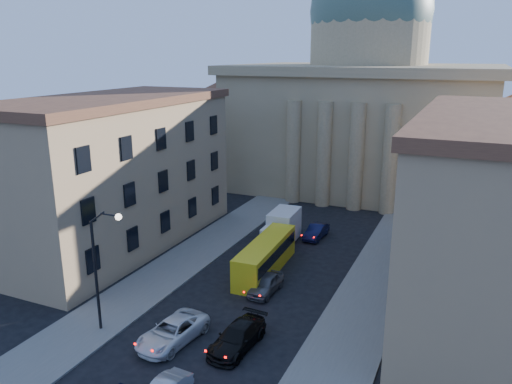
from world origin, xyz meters
TOP-DOWN VIEW (x-y plane):
  - sidewalk_left at (-8.50, 18.00)m, footprint 5.00×60.00m
  - sidewalk_right at (8.50, 18.00)m, footprint 5.00×60.00m
  - church at (0.00, 55.47)m, footprint 68.02×28.76m
  - building_left at (-17.00, 22.00)m, footprint 11.60×26.60m
  - building_right at (17.00, 22.00)m, footprint 11.60×26.60m
  - street_lamp at (-6.97, 8.00)m, footprint 2.62×0.44m
  - car_left_mid at (-2.09, 8.76)m, footprint 3.23×5.85m
  - car_right_mid at (2.14, 9.94)m, footprint 2.48×5.42m
  - car_right_far at (0.80, 17.88)m, footprint 1.87×4.36m
  - car_right_distant at (0.80, 31.32)m, footprint 1.70×4.37m
  - city_bus at (-0.80, 21.56)m, footprint 2.71×10.07m
  - box_truck at (-1.84, 28.09)m, footprint 2.61×6.13m

SIDE VIEW (x-z plane):
  - sidewalk_left at x=-8.50m, z-range 0.00..0.15m
  - sidewalk_right at x=8.50m, z-range 0.00..0.15m
  - car_right_distant at x=0.80m, z-range 0.00..1.42m
  - car_right_far at x=0.80m, z-range 0.00..1.47m
  - car_right_mid at x=2.14m, z-range 0.00..1.54m
  - car_left_mid at x=-2.09m, z-range 0.00..1.55m
  - city_bus at x=-0.80m, z-range 0.10..2.92m
  - box_truck at x=-1.84m, z-range -0.09..3.23m
  - street_lamp at x=-6.97m, z-range 0.87..9.70m
  - building_left at x=-17.00m, z-range 0.07..14.77m
  - building_right at x=17.00m, z-range 0.07..14.77m
  - church at x=0.00m, z-range -6.42..30.18m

